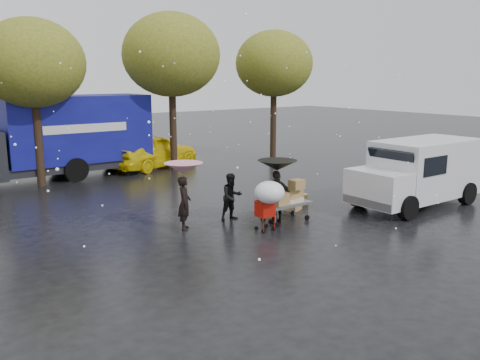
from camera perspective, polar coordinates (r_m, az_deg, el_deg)
ground at (r=14.49m, az=3.18°, el=-5.71°), size 90.00×90.00×0.00m
person_pink at (r=14.51m, az=-6.26°, el=-2.60°), size 0.61×0.67×1.53m
person_middle at (r=15.39m, az=-0.93°, el=-1.89°), size 0.72×0.57×1.44m
person_black at (r=15.02m, az=4.15°, el=-1.95°), size 1.00×0.60×1.60m
umbrella_pink at (r=14.29m, az=-6.35°, el=1.33°), size 1.10×1.10×1.93m
umbrella_black at (r=14.83m, az=4.21°, el=1.65°), size 1.17×1.17×1.91m
vendor_cart at (r=15.33m, az=5.39°, el=-1.96°), size 1.52×0.80×1.27m
shopping_cart at (r=14.12m, az=3.25°, el=-1.70°), size 0.84×0.84×1.46m
white_van at (r=18.11m, az=19.41°, el=0.92°), size 4.91×2.18×2.20m
blue_truck at (r=22.95m, az=-19.83°, el=4.52°), size 8.30×2.60×3.50m
box_ground_near at (r=16.71m, az=5.93°, el=-2.52°), size 0.69×0.64×0.50m
box_ground_far at (r=17.49m, az=6.76°, el=-2.15°), size 0.54×0.47×0.36m
yellow_taxi at (r=24.56m, az=-9.73°, el=3.24°), size 5.15×3.41×1.63m
tree_row at (r=22.31m, az=-14.60°, el=13.06°), size 21.60×4.40×7.12m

